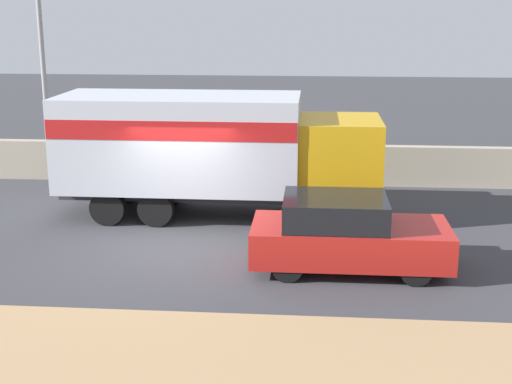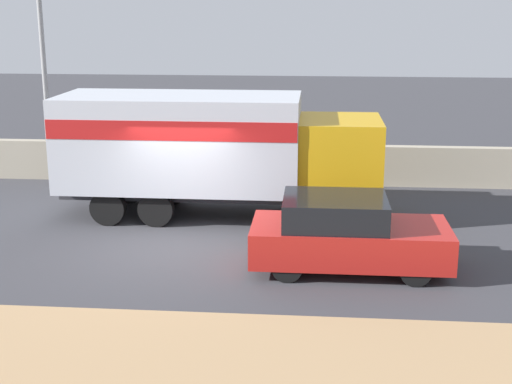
% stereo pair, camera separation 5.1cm
% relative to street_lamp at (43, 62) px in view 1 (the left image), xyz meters
% --- Properties ---
extents(ground_plane, '(80.00, 80.00, 0.00)m').
position_rel_street_lamp_xyz_m(ground_plane, '(4.61, -5.01, -3.67)').
color(ground_plane, '#38383D').
extents(dirt_shoulder_foreground, '(60.00, 4.52, 0.04)m').
position_rel_street_lamp_xyz_m(dirt_shoulder_foreground, '(4.61, -10.74, -3.65)').
color(dirt_shoulder_foreground, tan).
rests_on(dirt_shoulder_foreground, ground_plane).
extents(stone_wall_backdrop, '(60.00, 0.35, 1.19)m').
position_rel_street_lamp_xyz_m(stone_wall_backdrop, '(4.61, 1.11, -3.07)').
color(stone_wall_backdrop, '#A39984').
rests_on(stone_wall_backdrop, ground_plane).
extents(street_lamp, '(0.56, 0.28, 6.25)m').
position_rel_street_lamp_xyz_m(street_lamp, '(0.00, 0.00, 0.00)').
color(street_lamp, gray).
rests_on(street_lamp, ground_plane).
extents(box_truck, '(7.97, 2.55, 3.07)m').
position_rel_street_lamp_xyz_m(box_truck, '(5.10, -2.45, -1.85)').
color(box_truck, gold).
rests_on(box_truck, ground_plane).
extents(car_hatchback, '(3.97, 1.82, 1.51)m').
position_rel_street_lamp_xyz_m(car_hatchback, '(8.39, -6.03, -2.92)').
color(car_hatchback, '#B21E19').
rests_on(car_hatchback, ground_plane).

